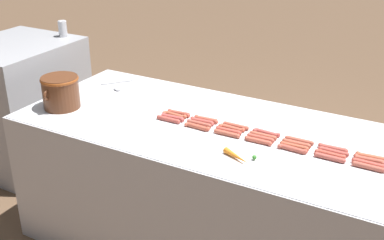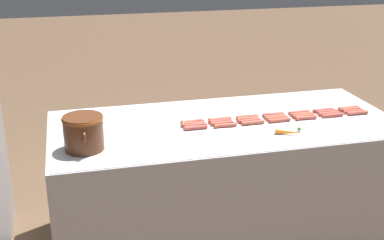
{
  "view_description": "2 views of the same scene",
  "coord_description": "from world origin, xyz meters",
  "px_view_note": "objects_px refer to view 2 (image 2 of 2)",
  "views": [
    {
      "loc": [
        -2.23,
        -1.13,
        2.02
      ],
      "look_at": [
        -0.14,
        0.03,
        0.92
      ],
      "focal_mm": 46.02,
      "sensor_mm": 36.0,
      "label": 1
    },
    {
      "loc": [
        -2.88,
        0.94,
        1.98
      ],
      "look_at": [
        -0.0,
        0.22,
        0.88
      ],
      "focal_mm": 47.82,
      "sensor_mm": 36.0,
      "label": 2
    }
  ],
  "objects_px": {
    "hot_dog_17": "(275,116)",
    "hot_dog_11": "(250,121)",
    "hot_dog_15": "(327,112)",
    "hot_dog_25": "(247,117)",
    "hot_dog_9": "(303,116)",
    "hot_dog_26": "(220,119)",
    "hot_dog_22": "(323,110)",
    "carrot": "(290,132)",
    "bean_pot": "(83,131)",
    "hot_dog_16": "(301,114)",
    "hot_dog_19": "(220,121)",
    "hot_dog_6": "(195,128)",
    "hot_dog_20": "(192,124)",
    "hot_dog_5": "(225,125)",
    "hot_dog_4": "(253,123)",
    "hot_dog_2": "(306,118)",
    "hot_dog_27": "(192,122)",
    "hot_dog_14": "(351,110)",
    "hot_dog_8": "(329,114)",
    "hot_dog_10": "(277,118)",
    "hot_dog_18": "(248,119)",
    "hot_dog_0": "(358,113)",
    "hot_dog_24": "(273,114)",
    "hot_dog_1": "(332,115)",
    "hot_dog_7": "(354,111)",
    "hot_dog_12": "(222,123)",
    "serving_spoon": "(96,120)",
    "hot_dog_23": "(299,112)",
    "hot_dog_3": "(279,120)"
  },
  "relations": [
    {
      "from": "hot_dog_23",
      "to": "hot_dog_9",
      "type": "bearing_deg",
      "value": 177.89
    },
    {
      "from": "hot_dog_22",
      "to": "carrot",
      "type": "xyz_separation_m",
      "value": [
        -0.32,
        0.38,
        0.0
      ]
    },
    {
      "from": "hot_dog_16",
      "to": "bean_pot",
      "type": "relative_size",
      "value": 0.55
    },
    {
      "from": "hot_dog_15",
      "to": "hot_dog_25",
      "type": "height_order",
      "value": "same"
    },
    {
      "from": "hot_dog_6",
      "to": "hot_dog_16",
      "type": "height_order",
      "value": "same"
    },
    {
      "from": "hot_dog_8",
      "to": "hot_dog_27",
      "type": "bearing_deg",
      "value": 85.49
    },
    {
      "from": "hot_dog_16",
      "to": "serving_spoon",
      "type": "height_order",
      "value": "hot_dog_16"
    },
    {
      "from": "hot_dog_7",
      "to": "hot_dog_12",
      "type": "bearing_deg",
      "value": 89.77
    },
    {
      "from": "hot_dog_12",
      "to": "hot_dog_23",
      "type": "height_order",
      "value": "same"
    },
    {
      "from": "hot_dog_14",
      "to": "hot_dog_23",
      "type": "bearing_deg",
      "value": 84.45
    },
    {
      "from": "hot_dog_17",
      "to": "hot_dog_24",
      "type": "xyz_separation_m",
      "value": [
        0.04,
        -0.0,
        0.0
      ]
    },
    {
      "from": "hot_dog_2",
      "to": "hot_dog_9",
      "type": "bearing_deg",
      "value": 2.22
    },
    {
      "from": "hot_dog_15",
      "to": "hot_dog_0",
      "type": "bearing_deg",
      "value": -111.15
    },
    {
      "from": "hot_dog_15",
      "to": "hot_dog_24",
      "type": "xyz_separation_m",
      "value": [
        0.04,
        0.37,
        0.0
      ]
    },
    {
      "from": "hot_dog_14",
      "to": "hot_dog_25",
      "type": "xyz_separation_m",
      "value": [
        0.04,
        0.72,
        0.0
      ]
    },
    {
      "from": "carrot",
      "to": "hot_dog_27",
      "type": "bearing_deg",
      "value": 58.47
    },
    {
      "from": "bean_pot",
      "to": "carrot",
      "type": "distance_m",
      "value": 1.2
    },
    {
      "from": "hot_dog_18",
      "to": "hot_dog_11",
      "type": "bearing_deg",
      "value": 179.45
    },
    {
      "from": "hot_dog_2",
      "to": "hot_dog_9",
      "type": "height_order",
      "value": "same"
    },
    {
      "from": "hot_dog_16",
      "to": "serving_spoon",
      "type": "bearing_deg",
      "value": 80.05
    },
    {
      "from": "hot_dog_10",
      "to": "hot_dog_19",
      "type": "bearing_deg",
      "value": 84.52
    },
    {
      "from": "hot_dog_5",
      "to": "hot_dog_4",
      "type": "bearing_deg",
      "value": -89.36
    },
    {
      "from": "hot_dog_17",
      "to": "hot_dog_19",
      "type": "bearing_deg",
      "value": 89.56
    },
    {
      "from": "hot_dog_9",
      "to": "hot_dog_25",
      "type": "relative_size",
      "value": 1.0
    },
    {
      "from": "hot_dog_23",
      "to": "hot_dog_26",
      "type": "distance_m",
      "value": 0.55
    },
    {
      "from": "hot_dog_10",
      "to": "hot_dog_18",
      "type": "xyz_separation_m",
      "value": [
        0.03,
        0.18,
        0.0
      ]
    },
    {
      "from": "hot_dog_6",
      "to": "hot_dog_20",
      "type": "bearing_deg",
      "value": 1.78
    },
    {
      "from": "hot_dog_5",
      "to": "hot_dog_16",
      "type": "height_order",
      "value": "same"
    },
    {
      "from": "hot_dog_1",
      "to": "hot_dog_8",
      "type": "relative_size",
      "value": 1.0
    },
    {
      "from": "hot_dog_6",
      "to": "bean_pot",
      "type": "xyz_separation_m",
      "value": [
        -0.14,
        0.67,
        0.1
      ]
    },
    {
      "from": "hot_dog_24",
      "to": "hot_dog_25",
      "type": "xyz_separation_m",
      "value": [
        -0.0,
        0.18,
        0.0
      ]
    },
    {
      "from": "hot_dog_7",
      "to": "hot_dog_18",
      "type": "bearing_deg",
      "value": 87.02
    },
    {
      "from": "hot_dog_11",
      "to": "hot_dog_18",
      "type": "height_order",
      "value": "same"
    },
    {
      "from": "hot_dog_16",
      "to": "hot_dog_19",
      "type": "relative_size",
      "value": 1.0
    },
    {
      "from": "hot_dog_19",
      "to": "carrot",
      "type": "height_order",
      "value": "carrot"
    },
    {
      "from": "hot_dog_17",
      "to": "hot_dog_11",
      "type": "bearing_deg",
      "value": 100.94
    },
    {
      "from": "hot_dog_20",
      "to": "hot_dog_22",
      "type": "height_order",
      "value": "same"
    },
    {
      "from": "hot_dog_0",
      "to": "hot_dog_19",
      "type": "bearing_deg",
      "value": 85.52
    },
    {
      "from": "hot_dog_10",
      "to": "hot_dog_19",
      "type": "distance_m",
      "value": 0.37
    },
    {
      "from": "hot_dog_12",
      "to": "hot_dog_19",
      "type": "height_order",
      "value": "same"
    },
    {
      "from": "hot_dog_3",
      "to": "hot_dog_14",
      "type": "height_order",
      "value": "same"
    },
    {
      "from": "hot_dog_9",
      "to": "hot_dog_4",
      "type": "bearing_deg",
      "value": 95.55
    },
    {
      "from": "carrot",
      "to": "hot_dog_22",
      "type": "bearing_deg",
      "value": -50.2
    },
    {
      "from": "hot_dog_9",
      "to": "hot_dog_26",
      "type": "distance_m",
      "value": 0.55
    },
    {
      "from": "hot_dog_3",
      "to": "carrot",
      "type": "relative_size",
      "value": 0.9
    },
    {
      "from": "hot_dog_6",
      "to": "bean_pot",
      "type": "bearing_deg",
      "value": 101.51
    },
    {
      "from": "hot_dog_27",
      "to": "hot_dog_15",
      "type": "bearing_deg",
      "value": -92.28
    },
    {
      "from": "hot_dog_27",
      "to": "hot_dog_14",
      "type": "bearing_deg",
      "value": -91.89
    },
    {
      "from": "hot_dog_20",
      "to": "hot_dog_7",
      "type": "bearing_deg",
      "value": -91.97
    },
    {
      "from": "hot_dog_4",
      "to": "hot_dog_19",
      "type": "distance_m",
      "value": 0.2
    }
  ]
}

